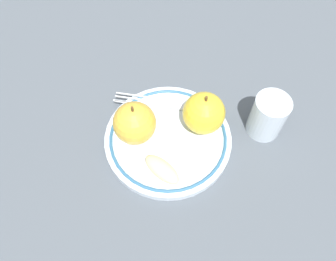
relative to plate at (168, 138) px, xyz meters
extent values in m
plane|color=#4C535B|center=(0.01, 0.02, -0.01)|extent=(2.00, 2.00, 0.00)
cylinder|color=silver|center=(0.00, 0.00, 0.00)|extent=(0.23, 0.23, 0.01)
torus|color=#306186|center=(0.00, 0.00, 0.01)|extent=(0.22, 0.22, 0.01)
sphere|color=gold|center=(-0.05, -0.03, 0.05)|extent=(0.08, 0.08, 0.08)
cylinder|color=brown|center=(-0.05, -0.03, 0.09)|extent=(0.00, 0.00, 0.01)
sphere|color=gold|center=(0.04, 0.06, 0.05)|extent=(0.08, 0.08, 0.08)
cylinder|color=brown|center=(0.04, 0.06, 0.09)|extent=(0.00, 0.00, 0.01)
ellipsoid|color=beige|center=(0.03, -0.06, 0.02)|extent=(0.08, 0.04, 0.02)
cube|color=silver|center=(-0.01, 0.07, 0.01)|extent=(0.10, 0.05, 0.00)
cube|color=silver|center=(-0.07, 0.04, 0.01)|extent=(0.02, 0.02, 0.00)
cube|color=silver|center=(-0.11, 0.04, 0.01)|extent=(0.06, 0.03, 0.00)
cube|color=silver|center=(-0.11, 0.03, 0.01)|extent=(0.06, 0.03, 0.00)
cube|color=silver|center=(-0.10, 0.02, 0.01)|extent=(0.06, 0.03, 0.00)
cube|color=silver|center=(-0.10, 0.02, 0.01)|extent=(0.06, 0.03, 0.00)
cylinder|color=silver|center=(0.13, 0.12, 0.03)|extent=(0.06, 0.06, 0.09)
camera|label=1|loc=(0.17, -0.25, 0.53)|focal=35.00mm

